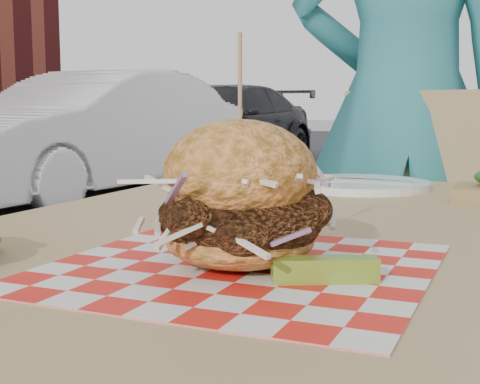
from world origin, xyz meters
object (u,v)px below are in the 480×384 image
(diner, at_px, (403,105))
(patio_chair, at_px, (414,238))
(car_white, at_px, (93,134))
(patio_table, at_px, (286,280))
(sandwich, at_px, (240,203))
(car_dark, at_px, (217,128))

(diner, bearing_deg, patio_chair, 99.23)
(car_white, xyz_separation_m, patio_table, (3.69, -4.73, 0.04))
(diner, distance_m, car_white, 5.12)
(patio_table, relative_size, sandwich, 5.35)
(diner, xyz_separation_m, sandwich, (0.08, -1.41, -0.10))
(car_dark, bearing_deg, sandwich, -61.54)
(car_white, distance_m, sandwich, 6.23)
(car_dark, height_order, sandwich, car_dark)
(patio_chair, bearing_deg, car_dark, 134.98)
(diner, xyz_separation_m, car_dark, (-3.65, 6.50, -0.31))
(car_white, xyz_separation_m, patio_chair, (3.72, -3.75, -0.08))
(diner, relative_size, sandwich, 8.11)
(patio_table, height_order, patio_chair, patio_chair)
(patio_table, bearing_deg, car_white, 127.95)
(patio_chair, bearing_deg, sandwich, -73.55)
(car_dark, xyz_separation_m, patio_chair, (3.72, -6.67, -0.05))
(patio_table, distance_m, patio_chair, 0.99)
(diner, height_order, patio_chair, diner)
(patio_table, relative_size, patio_chair, 1.26)
(car_white, distance_m, patio_chair, 5.28)
(car_dark, height_order, patio_chair, car_dark)
(diner, bearing_deg, car_white, -56.90)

